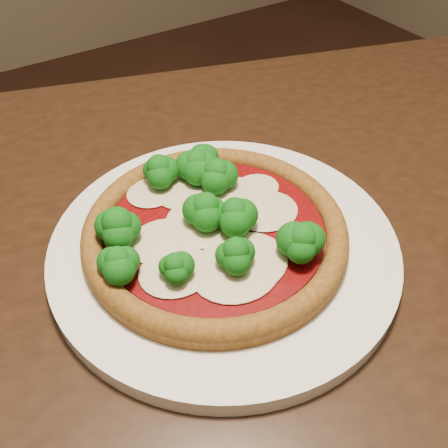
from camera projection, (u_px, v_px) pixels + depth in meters
floor at (232, 407)px, 1.17m from camera, size 4.00×4.00×0.00m
dining_table at (223, 337)px, 0.54m from camera, size 1.54×1.25×0.75m
plate at (224, 246)px, 0.50m from camera, size 0.35×0.35×0.02m
pizza at (211, 225)px, 0.48m from camera, size 0.26×0.26×0.06m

